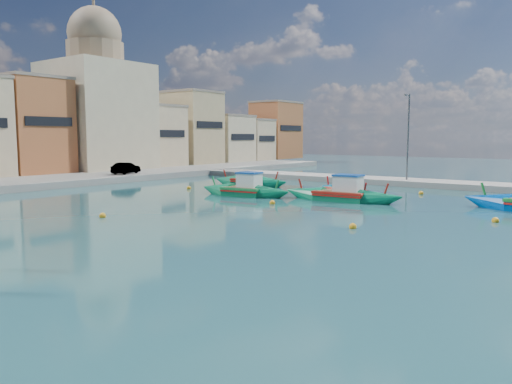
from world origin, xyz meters
TOP-DOWN VIEW (x-y plane):
  - ground at (0.00, 0.00)m, footprint 160.00×160.00m
  - east_quay at (18.00, 0.00)m, footprint 4.00×70.00m
  - north_quay at (0.00, 32.00)m, footprint 80.00×8.00m
  - north_townhouses at (6.68, 39.36)m, footprint 83.20×7.87m
  - church_block at (10.00, 40.00)m, footprint 10.00×10.00m
  - quay_street_lamp at (17.44, 6.00)m, footprint 1.18×0.16m
  - luzzu_turquoise_cabin at (4.37, 5.67)m, footprint 2.43×8.73m
  - luzzu_blue_cabin at (2.73, 12.67)m, footprint 2.67×7.73m
  - luzzu_cyan_mid at (6.23, 6.36)m, footprint 6.02×7.38m
  - luzzu_green at (8.96, 16.94)m, footprint 2.78×7.58m
  - mooring_buoys at (0.46, 6.54)m, footprint 21.33×24.08m

SIDE VIEW (x-z plane):
  - ground at x=0.00m, z-range 0.00..0.00m
  - mooring_buoys at x=0.46m, z-range -0.10..0.26m
  - luzzu_cyan_mid at x=6.23m, z-range -0.91..1.39m
  - east_quay at x=18.00m, z-range 0.00..0.50m
  - luzzu_green at x=8.96m, z-range -0.92..1.42m
  - north_quay at x=0.00m, z-range 0.00..0.60m
  - luzzu_blue_cabin at x=2.73m, z-range -1.01..1.67m
  - luzzu_turquoise_cabin at x=4.37m, z-range -1.05..1.72m
  - quay_street_lamp at x=17.44m, z-range 0.34..8.34m
  - north_townhouses at x=6.68m, z-range -0.10..10.09m
  - church_block at x=10.00m, z-range -1.14..17.96m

